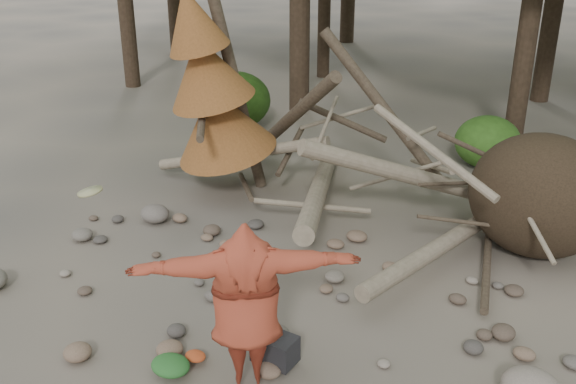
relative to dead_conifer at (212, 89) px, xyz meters
The scene contains 10 objects.
ground 5.05m from the dead_conifer, 47.26° to the right, with size 120.00×120.00×0.00m, color #514C44.
deadfall_pile 5.33m from the dead_conifer, ahead, with size 8.55×5.24×3.30m.
dead_conifer is the anchor object (origin of this frame).
bush_left 4.72m from the dead_conifer, 121.92° to the left, with size 1.80×1.80×1.44m, color #285015.
bush_mid 6.11m from the dead_conifer, 48.52° to the left, with size 1.40×1.40×1.12m, color #35651D.
frisbee_thrower 5.68m from the dead_conifer, 47.91° to the right, with size 3.06×2.05×2.18m.
backpack 5.63m from the dead_conifer, 43.97° to the right, with size 0.51×0.34×0.34m, color black.
cloth_green 5.71m from the dead_conifer, 57.35° to the right, with size 0.49×0.41×0.18m, color #276227.
cloth_orange 5.52m from the dead_conifer, 54.45° to the right, with size 0.27×0.22×0.10m, color #AF431E.
boulder_mid_left 2.47m from the dead_conifer, 97.34° to the right, with size 0.53×0.47×0.32m, color #696159.
Camera 1 is at (4.21, -5.54, 4.94)m, focal length 40.00 mm.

